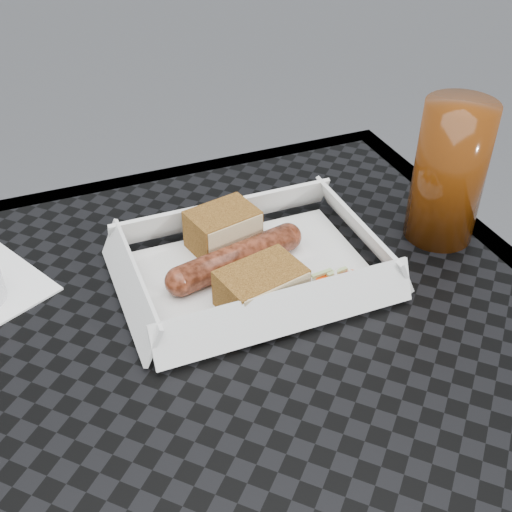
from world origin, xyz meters
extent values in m
cube|color=black|center=(0.00, 0.00, 0.74)|extent=(0.80, 0.80, 0.01)
cube|color=black|center=(0.00, 0.39, 0.73)|extent=(0.80, 0.03, 0.03)
cylinder|color=black|center=(0.35, 0.35, 0.36)|extent=(0.03, 0.03, 0.73)
cube|color=white|center=(0.13, 0.17, 0.75)|extent=(0.22, 0.15, 0.00)
cylinder|color=maroon|center=(0.12, 0.17, 0.76)|extent=(0.13, 0.05, 0.03)
sphere|color=maroon|center=(0.18, 0.19, 0.76)|extent=(0.03, 0.03, 0.03)
sphere|color=maroon|center=(0.06, 0.16, 0.76)|extent=(0.03, 0.03, 0.03)
cube|color=brown|center=(0.12, 0.22, 0.77)|extent=(0.07, 0.06, 0.04)
cube|color=brown|center=(0.12, 0.12, 0.77)|extent=(0.08, 0.06, 0.04)
cylinder|color=#F3400A|center=(0.20, 0.12, 0.75)|extent=(0.02, 0.02, 0.00)
torus|color=white|center=(0.21, 0.12, 0.75)|extent=(0.02, 0.02, 0.00)
cube|color=#B2D17F|center=(0.21, 0.13, 0.75)|extent=(0.02, 0.02, 0.00)
cylinder|color=#4D2106|center=(0.34, 0.16, 0.82)|extent=(0.07, 0.07, 0.15)
camera|label=1|loc=(-0.04, -0.29, 1.14)|focal=45.00mm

